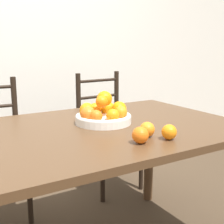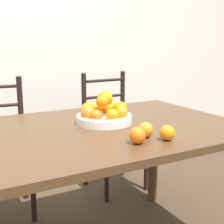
{
  "view_description": "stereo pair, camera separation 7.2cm",
  "coord_description": "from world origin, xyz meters",
  "px_view_note": "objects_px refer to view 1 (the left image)",
  "views": [
    {
      "loc": [
        -0.66,
        -1.36,
        1.19
      ],
      "look_at": [
        0.15,
        -0.03,
        0.85
      ],
      "focal_mm": 50.0,
      "sensor_mm": 36.0,
      "label": 1
    },
    {
      "loc": [
        -0.6,
        -1.4,
        1.19
      ],
      "look_at": [
        0.15,
        -0.03,
        0.85
      ],
      "focal_mm": 50.0,
      "sensor_mm": 36.0,
      "label": 2
    }
  ],
  "objects_px": {
    "orange_loose_0": "(147,129)",
    "orange_loose_2": "(169,132)",
    "orange_loose_1": "(140,135)",
    "chair_right": "(107,132)",
    "fruit_bowl": "(103,114)"
  },
  "relations": [
    {
      "from": "orange_loose_0",
      "to": "chair_right",
      "type": "distance_m",
      "value": 1.19
    },
    {
      "from": "orange_loose_0",
      "to": "chair_right",
      "type": "height_order",
      "value": "chair_right"
    },
    {
      "from": "fruit_bowl",
      "to": "chair_right",
      "type": "distance_m",
      "value": 0.94
    },
    {
      "from": "orange_loose_1",
      "to": "chair_right",
      "type": "height_order",
      "value": "chair_right"
    },
    {
      "from": "fruit_bowl",
      "to": "orange_loose_1",
      "type": "xyz_separation_m",
      "value": [
        -0.04,
        -0.39,
        -0.01
      ]
    },
    {
      "from": "orange_loose_1",
      "to": "orange_loose_2",
      "type": "xyz_separation_m",
      "value": [
        0.14,
        -0.02,
        -0.0
      ]
    },
    {
      "from": "orange_loose_1",
      "to": "orange_loose_2",
      "type": "distance_m",
      "value": 0.15
    },
    {
      "from": "fruit_bowl",
      "to": "chair_right",
      "type": "xyz_separation_m",
      "value": [
        0.46,
        0.74,
        -0.35
      ]
    },
    {
      "from": "fruit_bowl",
      "to": "orange_loose_1",
      "type": "height_order",
      "value": "fruit_bowl"
    },
    {
      "from": "chair_right",
      "to": "orange_loose_2",
      "type": "bearing_deg",
      "value": -110.13
    },
    {
      "from": "orange_loose_0",
      "to": "chair_right",
      "type": "xyz_separation_m",
      "value": [
        0.41,
        1.07,
        -0.33
      ]
    },
    {
      "from": "orange_loose_0",
      "to": "orange_loose_2",
      "type": "distance_m",
      "value": 0.1
    },
    {
      "from": "orange_loose_0",
      "to": "orange_loose_1",
      "type": "relative_size",
      "value": 0.96
    },
    {
      "from": "fruit_bowl",
      "to": "orange_loose_0",
      "type": "height_order",
      "value": "fruit_bowl"
    },
    {
      "from": "orange_loose_0",
      "to": "orange_loose_2",
      "type": "height_order",
      "value": "orange_loose_0"
    }
  ]
}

